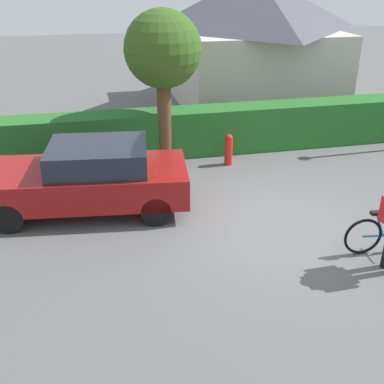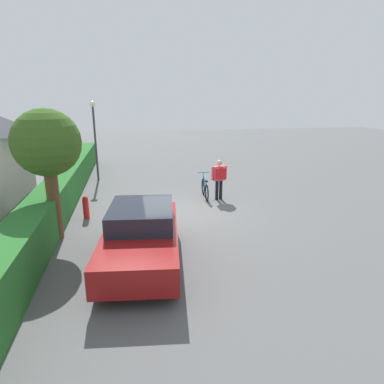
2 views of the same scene
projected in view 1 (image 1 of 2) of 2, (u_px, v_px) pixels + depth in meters
The scene contains 6 objects.
ground_plane at pixel (275, 225), 9.19m from camera, with size 60.00×60.00×0.00m, color #595959.
hedge_row at pixel (218, 129), 12.66m from camera, with size 21.71×0.90×1.21m, color #256526.
house_distant at pixel (253, 39), 16.44m from camera, with size 5.42×5.83×4.41m.
parked_car_near at pixel (89, 177), 9.48m from camera, with size 4.27×2.23×1.42m.
tree_kerbside at pixel (163, 52), 11.10m from camera, with size 1.86×1.86×3.74m.
fire_hydrant at pixel (229, 149), 11.83m from camera, with size 0.20×0.20×0.81m.
Camera 1 is at (-3.32, -7.45, 4.58)m, focal length 43.89 mm.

